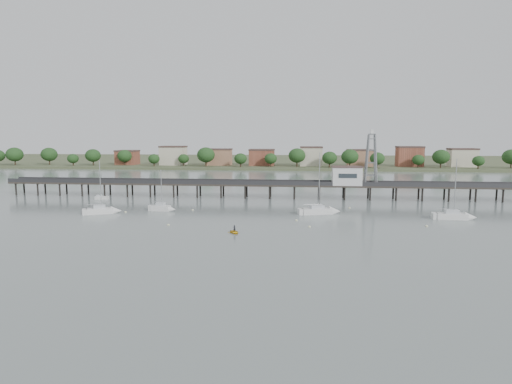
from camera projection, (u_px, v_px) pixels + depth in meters
ground_plane at (218, 254)px, 63.82m from camera, size 500.00×500.00×0.00m
pier at (258, 185)px, 122.53m from camera, size 150.00×5.00×5.50m
pier_building at (347, 176)px, 119.60m from camera, size 8.40×5.40×5.30m
lattice_tower at (371, 160)px, 118.36m from camera, size 3.20×3.20×15.50m
sailboat_a at (105, 211)px, 97.67m from camera, size 7.87×5.34×12.72m
sailboat_c at (323, 211)px, 97.31m from camera, size 9.38×4.81×14.81m
sailboat_b at (164, 208)px, 100.93m from camera, size 6.16×2.33×10.16m
sailboat_d at (458, 216)px, 90.67m from camera, size 8.33×2.67×13.64m
white_tender at (102, 198)px, 119.86m from camera, size 3.67×1.58×1.42m
yellow_dinghy at (234, 233)px, 77.76m from camera, size 1.95×1.53×2.74m
dinghy_occupant at (234, 233)px, 77.76m from camera, size 0.90×1.30×0.29m
mooring_buoys at (264, 218)px, 92.36m from camera, size 65.61×25.08×0.39m
far_shore at (284, 161)px, 300.01m from camera, size 500.00×170.00×10.40m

